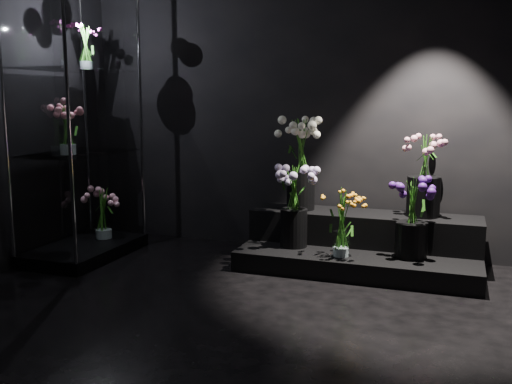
% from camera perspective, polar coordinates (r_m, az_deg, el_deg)
% --- Properties ---
extents(floor, '(4.00, 4.00, 0.00)m').
position_cam_1_polar(floor, '(3.68, -5.42, -13.06)').
color(floor, black).
rests_on(floor, ground).
extents(wall_back, '(4.00, 0.00, 4.00)m').
position_cam_1_polar(wall_back, '(5.28, 3.65, 9.37)').
color(wall_back, black).
rests_on(wall_back, floor).
extents(display_riser, '(1.93, 0.86, 0.43)m').
position_cam_1_polar(display_riser, '(4.90, 10.44, -5.22)').
color(display_riser, black).
rests_on(display_riser, floor).
extents(display_case, '(0.65, 1.09, 2.40)m').
position_cam_1_polar(display_case, '(5.18, -17.35, 6.75)').
color(display_case, black).
rests_on(display_case, floor).
extents(bouquet_orange_bells, '(0.37, 0.37, 0.54)m').
position_cam_1_polar(bouquet_orange_bells, '(4.53, 8.56, -3.00)').
color(bouquet_orange_bells, white).
rests_on(bouquet_orange_bells, display_riser).
extents(bouquet_lilac, '(0.46, 0.46, 0.68)m').
position_cam_1_polar(bouquet_lilac, '(4.77, 3.83, -0.73)').
color(bouquet_lilac, black).
rests_on(bouquet_lilac, display_riser).
extents(bouquet_purple, '(0.38, 0.38, 0.63)m').
position_cam_1_polar(bouquet_purple, '(4.60, 15.35, -2.16)').
color(bouquet_purple, black).
rests_on(bouquet_purple, display_riser).
extents(bouquet_cream_roses, '(0.50, 0.50, 0.78)m').
position_cam_1_polar(bouquet_cream_roses, '(4.99, 4.53, 3.43)').
color(bouquet_cream_roses, black).
rests_on(bouquet_cream_roses, display_riser).
extents(bouquet_pink_roses, '(0.40, 0.40, 0.67)m').
position_cam_1_polar(bouquet_pink_roses, '(4.88, 16.51, 1.95)').
color(bouquet_pink_roses, black).
rests_on(bouquet_pink_roses, display_riser).
extents(bouquet_case_pink, '(0.29, 0.29, 0.43)m').
position_cam_1_polar(bouquet_case_pink, '(4.98, -18.38, 6.17)').
color(bouquet_case_pink, white).
rests_on(bouquet_case_pink, display_case).
extents(bouquet_case_magenta, '(0.26, 0.26, 0.39)m').
position_cam_1_polar(bouquet_case_magenta, '(5.28, -16.69, 13.78)').
color(bouquet_case_magenta, white).
rests_on(bouquet_case_magenta, display_case).
extents(bouquet_case_base_pink, '(0.32, 0.32, 0.47)m').
position_cam_1_polar(bouquet_case_base_pink, '(5.45, -15.06, -2.01)').
color(bouquet_case_base_pink, white).
rests_on(bouquet_case_base_pink, display_case).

